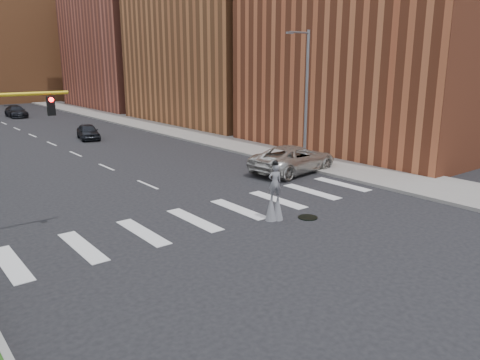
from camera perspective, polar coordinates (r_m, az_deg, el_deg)
ground_plane at (r=21.34m, az=-1.26°, el=-4.89°), size 160.00×160.00×0.00m
sidewalk_right at (r=48.42m, az=-7.32°, el=5.91°), size 5.00×90.00×0.18m
manhole at (r=21.83m, az=8.26°, el=-4.54°), size 0.90×0.90×0.04m
building_near at (r=41.98m, az=17.39°, el=19.09°), size 16.00×20.00×22.00m
building_mid at (r=57.59m, az=-1.86°, el=19.20°), size 16.00×22.00×24.00m
building_far at (r=78.04m, az=-12.81°, el=16.09°), size 16.00×22.00×20.00m
streetlight at (r=31.99m, az=7.99°, el=10.34°), size 2.05×0.20×9.00m
stilt_performer at (r=21.08m, az=4.23°, el=-2.14°), size 0.82×0.63×2.78m
suv_crossing at (r=30.51m, az=6.55°, el=2.59°), size 6.67×3.69×1.77m
car_near at (r=45.72m, az=-18.03°, el=5.62°), size 2.39×4.34×1.40m
car_far at (r=67.79m, az=-25.63°, el=7.53°), size 2.05×5.02×1.46m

